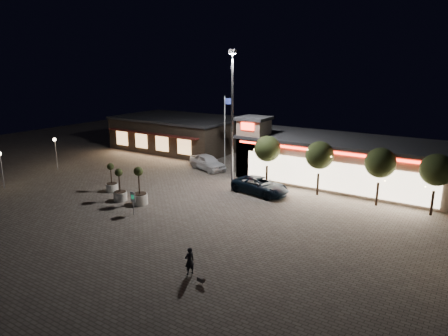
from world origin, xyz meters
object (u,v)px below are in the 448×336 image
Objects in this scene: pedestrian at (190,261)px; pickup_truck at (260,186)px; planter_left at (112,183)px; planter_mid at (120,191)px; valet_sign at (133,199)px; white_sedan at (207,162)px.

pickup_truck is at bearing -143.46° from pedestrian.
planter_left is 0.94× the size of planter_mid.
pedestrian is (3.35, -14.52, 0.05)m from pickup_truck.
planter_mid is at bearing -94.10° from pedestrian.
valet_sign is at bearing -94.19° from pedestrian.
valet_sign is at bearing -27.41° from planter_mid.
planter_mid reaches higher than planter_left.
planter_left is (-11.55, -6.69, 0.08)m from pickup_truck.
pedestrian is at bearing -27.65° from planter_mid.
pickup_truck is 2.01× the size of planter_left.
valet_sign is at bearing -27.71° from planter_left.
pedestrian is 0.88× the size of valet_sign.
pedestrian is at bearing -127.34° from white_sedan.
pickup_truck is 13.35m from planter_left.
pickup_truck is 2.96× the size of valet_sign.
white_sedan is (-8.75, 4.29, 0.10)m from pickup_truck.
planter_mid is at bearing -28.10° from planter_left.
planter_left reaches higher than valet_sign.
white_sedan is 2.76× the size of valet_sign.
pickup_truck is 9.74m from white_sedan.
planter_mid is (2.50, -1.34, 0.05)m from planter_left.
valet_sign reaches higher than pickup_truck.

